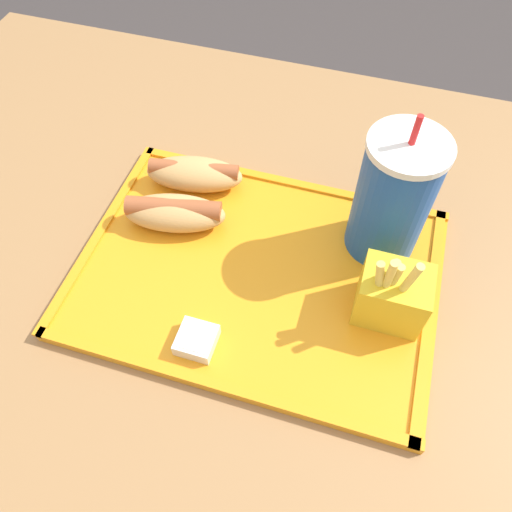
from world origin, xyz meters
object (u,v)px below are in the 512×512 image
sauce_cup_mayo (197,340)px  soda_cup (393,198)px  hot_dog_far (194,173)px  fries_carton (392,294)px  hot_dog_near (174,212)px

sauce_cup_mayo → soda_cup: bearing=49.4°
hot_dog_far → soda_cup: bearing=-5.5°
soda_cup → hot_dog_far: (-0.26, 0.03, -0.06)m
fries_carton → hot_dog_far: bearing=156.3°
soda_cup → hot_dog_far: bearing=174.5°
soda_cup → hot_dog_near: bearing=-169.7°
hot_dog_far → sauce_cup_mayo: size_ratio=3.33×
hot_dog_far → fries_carton: size_ratio=1.15×
sauce_cup_mayo → fries_carton: bearing=27.6°
hot_dog_near → fries_carton: 0.29m
soda_cup → fries_carton: 0.11m
hot_dog_near → hot_dog_far: bearing=90.0°
hot_dog_far → fries_carton: bearing=-23.7°
soda_cup → sauce_cup_mayo: bearing=-130.6°
soda_cup → fries_carton: (0.02, -0.10, -0.05)m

